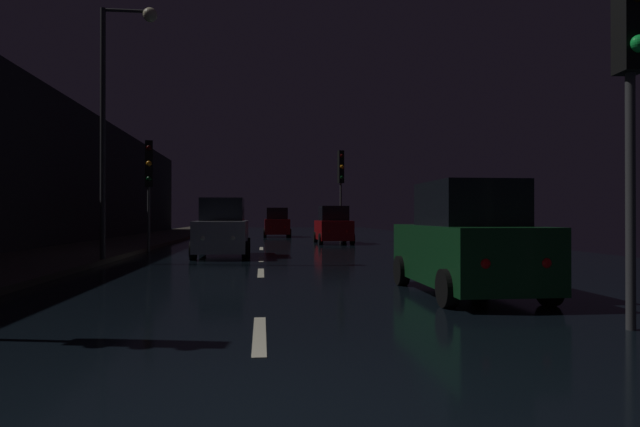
{
  "coord_description": "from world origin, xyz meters",
  "views": [
    {
      "loc": [
        0.03,
        -3.66,
        1.45
      ],
      "look_at": [
        2.02,
        14.95,
        1.55
      ],
      "focal_mm": 30.42,
      "sensor_mm": 36.0,
      "label": 1
    }
  ],
  "objects_px": {
    "traffic_light_far_right": "(341,175)",
    "traffic_light_near_right": "(631,33)",
    "traffic_light_far_left": "(149,172)",
    "car_approaching_headlights": "(222,230)",
    "car_parked_right_near": "(466,243)",
    "car_parked_right_far": "(333,226)",
    "car_distant_taillights": "(277,224)",
    "streetlamp_overhead": "(117,95)"
  },
  "relations": [
    {
      "from": "traffic_light_near_right",
      "to": "car_parked_right_near",
      "type": "xyz_separation_m",
      "value": [
        -0.9,
        3.28,
        -2.84
      ]
    },
    {
      "from": "traffic_light_near_right",
      "to": "streetlamp_overhead",
      "type": "height_order",
      "value": "streetlamp_overhead"
    },
    {
      "from": "traffic_light_far_right",
      "to": "car_approaching_headlights",
      "type": "bearing_deg",
      "value": -38.74
    },
    {
      "from": "traffic_light_near_right",
      "to": "car_distant_taillights",
      "type": "xyz_separation_m",
      "value": [
        -3.63,
        31.84,
        -2.85
      ]
    },
    {
      "from": "car_approaching_headlights",
      "to": "car_distant_taillights",
      "type": "distance_m",
      "value": 18.68
    },
    {
      "from": "traffic_light_near_right",
      "to": "car_approaching_headlights",
      "type": "distance_m",
      "value": 14.92
    },
    {
      "from": "car_distant_taillights",
      "to": "car_parked_right_near",
      "type": "bearing_deg",
      "value": -174.53
    },
    {
      "from": "streetlamp_overhead",
      "to": "car_approaching_headlights",
      "type": "distance_m",
      "value": 5.78
    },
    {
      "from": "streetlamp_overhead",
      "to": "car_parked_right_far",
      "type": "height_order",
      "value": "streetlamp_overhead"
    },
    {
      "from": "car_parked_right_near",
      "to": "traffic_light_far_left",
      "type": "bearing_deg",
      "value": 32.59
    },
    {
      "from": "traffic_light_near_right",
      "to": "car_parked_right_far",
      "type": "xyz_separation_m",
      "value": [
        -0.9,
        22.21,
        -2.88
      ]
    },
    {
      "from": "car_parked_right_far",
      "to": "car_distant_taillights",
      "type": "distance_m",
      "value": 10.01
    },
    {
      "from": "car_approaching_headlights",
      "to": "car_parked_right_near",
      "type": "bearing_deg",
      "value": 27.35
    },
    {
      "from": "car_distant_taillights",
      "to": "traffic_light_far_left",
      "type": "bearing_deg",
      "value": 159.8
    },
    {
      "from": "streetlamp_overhead",
      "to": "traffic_light_far_left",
      "type": "bearing_deg",
      "value": 92.26
    },
    {
      "from": "traffic_light_near_right",
      "to": "car_approaching_headlights",
      "type": "xyz_separation_m",
      "value": [
        -6.09,
        13.32,
        -2.83
      ]
    },
    {
      "from": "traffic_light_far_left",
      "to": "car_approaching_headlights",
      "type": "relative_size",
      "value": 1.1
    },
    {
      "from": "streetlamp_overhead",
      "to": "traffic_light_far_right",
      "type": "bearing_deg",
      "value": 57.62
    },
    {
      "from": "streetlamp_overhead",
      "to": "car_approaching_headlights",
      "type": "bearing_deg",
      "value": 41.4
    },
    {
      "from": "traffic_light_near_right",
      "to": "car_parked_right_near",
      "type": "distance_m",
      "value": 4.43
    },
    {
      "from": "car_parked_right_near",
      "to": "car_approaching_headlights",
      "type": "bearing_deg",
      "value": 27.35
    },
    {
      "from": "traffic_light_far_right",
      "to": "traffic_light_near_right",
      "type": "bearing_deg",
      "value": -11.06
    },
    {
      "from": "car_distant_taillights",
      "to": "traffic_light_near_right",
      "type": "bearing_deg",
      "value": -173.49
    },
    {
      "from": "car_approaching_headlights",
      "to": "car_distant_taillights",
      "type": "relative_size",
      "value": 1.03
    },
    {
      "from": "traffic_light_far_right",
      "to": "car_parked_right_far",
      "type": "relative_size",
      "value": 1.34
    },
    {
      "from": "traffic_light_far_left",
      "to": "car_distant_taillights",
      "type": "distance_m",
      "value": 16.59
    },
    {
      "from": "traffic_light_far_left",
      "to": "streetlamp_overhead",
      "type": "distance_m",
      "value": 6.05
    },
    {
      "from": "traffic_light_near_right",
      "to": "car_approaching_headlights",
      "type": "height_order",
      "value": "traffic_light_near_right"
    },
    {
      "from": "traffic_light_far_left",
      "to": "traffic_light_far_right",
      "type": "distance_m",
      "value": 12.49
    },
    {
      "from": "traffic_light_near_right",
      "to": "traffic_light_far_right",
      "type": "bearing_deg",
      "value": -175.83
    },
    {
      "from": "traffic_light_near_right",
      "to": "streetlamp_overhead",
      "type": "relative_size",
      "value": 0.66
    },
    {
      "from": "streetlamp_overhead",
      "to": "car_approaching_headlights",
      "type": "xyz_separation_m",
      "value": [
        2.99,
        2.63,
        -4.2
      ]
    },
    {
      "from": "traffic_light_far_left",
      "to": "car_parked_right_near",
      "type": "distance_m",
      "value": 15.78
    },
    {
      "from": "car_distant_taillights",
      "to": "traffic_light_far_right",
      "type": "bearing_deg",
      "value": -153.13
    },
    {
      "from": "car_approaching_headlights",
      "to": "car_distant_taillights",
      "type": "height_order",
      "value": "car_approaching_headlights"
    },
    {
      "from": "traffic_light_far_left",
      "to": "traffic_light_near_right",
      "type": "relative_size",
      "value": 0.88
    },
    {
      "from": "traffic_light_far_left",
      "to": "car_parked_right_near",
      "type": "bearing_deg",
      "value": 20.7
    },
    {
      "from": "car_approaching_headlights",
      "to": "car_parked_right_far",
      "type": "distance_m",
      "value": 10.29
    },
    {
      "from": "traffic_light_near_right",
      "to": "car_parked_right_far",
      "type": "bearing_deg",
      "value": -173.73
    },
    {
      "from": "traffic_light_near_right",
      "to": "streetlamp_overhead",
      "type": "bearing_deg",
      "value": -135.71
    },
    {
      "from": "traffic_light_near_right",
      "to": "car_parked_right_near",
      "type": "bearing_deg",
      "value": -160.75
    },
    {
      "from": "car_parked_right_near",
      "to": "car_parked_right_far",
      "type": "bearing_deg",
      "value": 0.0
    }
  ]
}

